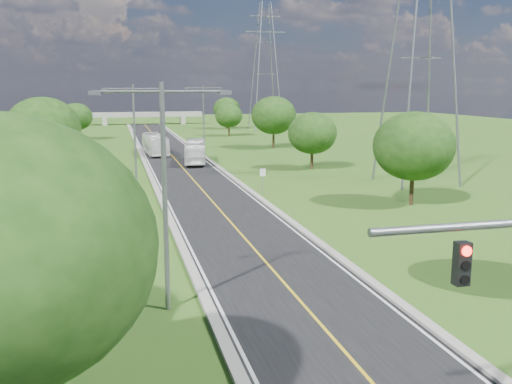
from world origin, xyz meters
TOP-DOWN VIEW (x-y plane):
  - ground at (0.00, 60.00)m, footprint 260.00×260.00m
  - road at (0.00, 66.00)m, footprint 8.00×150.00m
  - curb_left at (-4.25, 66.00)m, footprint 0.50×150.00m
  - curb_right at (4.25, 66.00)m, footprint 0.50×150.00m
  - speed_limit_sign at (5.20, 37.98)m, footprint 0.55×0.09m
  - overpass at (0.00, 140.00)m, footprint 30.00×3.00m
  - streetlight_near_left at (-6.00, 12.00)m, footprint 5.90×0.25m
  - streetlight_mid_left at (-6.00, 45.00)m, footprint 5.90×0.25m
  - streetlight_far_right at (6.00, 78.00)m, footprint 5.90×0.25m
  - power_tower_near at (22.00, 40.00)m, footprint 9.00×6.40m
  - power_tower_far at (26.00, 115.00)m, footprint 9.00×6.40m
  - tree_lc at (-15.00, 50.00)m, footprint 7.56×7.56m
  - tree_ld at (-17.00, 74.00)m, footprint 6.72×6.72m
  - tree_le at (-14.50, 98.00)m, footprint 5.88×5.88m
  - tree_rb at (16.00, 30.00)m, footprint 6.72×6.72m
  - tree_rc at (15.00, 52.00)m, footprint 5.88×5.88m
  - tree_rd at (17.00, 76.00)m, footprint 7.14×7.14m
  - tree_re at (14.50, 100.00)m, footprint 5.46×5.46m
  - tree_rf at (18.00, 120.00)m, footprint 6.30×6.30m
  - bus_outbound at (2.16, 60.54)m, footprint 4.06×10.80m
  - bus_inbound at (-2.18, 71.43)m, footprint 3.25×10.87m

SIDE VIEW (x-z plane):
  - ground at x=0.00m, z-range 0.00..0.00m
  - road at x=0.00m, z-range 0.00..0.06m
  - curb_left at x=-4.25m, z-range 0.00..0.22m
  - curb_right at x=4.25m, z-range 0.00..0.22m
  - bus_outbound at x=2.16m, z-range 0.06..3.00m
  - bus_inbound at x=-2.18m, z-range 0.06..3.05m
  - speed_limit_sign at x=5.20m, z-range 0.40..2.80m
  - overpass at x=0.00m, z-range 0.81..4.01m
  - tree_re at x=14.50m, z-range 0.85..7.20m
  - tree_le at x=-14.50m, z-range 0.91..7.75m
  - tree_rc at x=15.00m, z-range 0.91..7.75m
  - tree_rf at x=18.00m, z-range 0.98..8.31m
  - tree_ld at x=-17.00m, z-range 1.05..8.86m
  - tree_rb at x=16.00m, z-range 1.05..8.86m
  - tree_rd at x=17.00m, z-range 1.11..9.42m
  - tree_lc at x=-15.00m, z-range 1.18..9.97m
  - streetlight_near_left at x=-6.00m, z-range 0.94..10.94m
  - streetlight_mid_left at x=-6.00m, z-range 0.94..10.94m
  - streetlight_far_right at x=6.00m, z-range 0.94..10.94m
  - power_tower_near at x=22.00m, z-range 0.01..28.01m
  - power_tower_far at x=26.00m, z-range 0.01..28.01m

